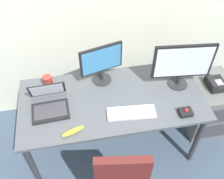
% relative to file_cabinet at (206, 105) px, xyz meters
% --- Properties ---
extents(ground_plane, '(8.00, 8.00, 0.00)m').
position_rel_file_cabinet_xyz_m(ground_plane, '(-1.07, -0.10, -0.31)').
color(ground_plane, '#3A4A5C').
extents(desk, '(1.65, 0.78, 0.74)m').
position_rel_file_cabinet_xyz_m(desk, '(-1.07, -0.10, 0.36)').
color(desk, '#4A4F54').
rests_on(desk, ground).
extents(file_cabinet, '(0.42, 0.53, 0.62)m').
position_rel_file_cabinet_xyz_m(file_cabinet, '(0.00, 0.00, 0.00)').
color(file_cabinet, '#5A5F5B').
rests_on(file_cabinet, ground).
extents(desk_phone, '(0.17, 0.20, 0.09)m').
position_rel_file_cabinet_xyz_m(desk_phone, '(-0.01, -0.02, 0.35)').
color(desk_phone, black).
rests_on(desk_phone, file_cabinet).
extents(monitor_main, '(0.53, 0.18, 0.45)m').
position_rel_file_cabinet_xyz_m(monitor_main, '(-0.43, -0.03, 0.69)').
color(monitor_main, '#262628').
rests_on(monitor_main, desk).
extents(monitor_side, '(0.39, 0.18, 0.39)m').
position_rel_file_cabinet_xyz_m(monitor_side, '(-1.12, 0.15, 0.66)').
color(monitor_side, '#262628').
rests_on(monitor_side, desk).
extents(keyboard, '(0.42, 0.17, 0.03)m').
position_rel_file_cabinet_xyz_m(keyboard, '(-0.94, -0.29, 0.45)').
color(keyboard, silver).
rests_on(keyboard, desk).
extents(laptop, '(0.32, 0.33, 0.22)m').
position_rel_file_cabinet_xyz_m(laptop, '(-1.61, -0.10, 0.49)').
color(laptop, black).
rests_on(laptop, desk).
extents(trackball_mouse, '(0.11, 0.09, 0.07)m').
position_rel_file_cabinet_xyz_m(trackball_mouse, '(-0.49, -0.38, 0.46)').
color(trackball_mouse, black).
rests_on(trackball_mouse, desk).
extents(coffee_mug, '(0.09, 0.08, 0.10)m').
position_rel_file_cabinet_xyz_m(coffee_mug, '(-1.62, 0.18, 0.49)').
color(coffee_mug, '#9C332A').
rests_on(coffee_mug, desk).
extents(banana, '(0.19, 0.10, 0.04)m').
position_rel_file_cabinet_xyz_m(banana, '(-1.44, -0.40, 0.45)').
color(banana, yellow).
rests_on(banana, desk).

